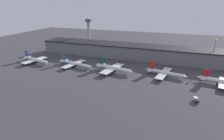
# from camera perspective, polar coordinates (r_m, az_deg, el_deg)

# --- Properties ---
(ground) EXTENTS (600.00, 600.00, 0.00)m
(ground) POSITION_cam_1_polar(r_m,az_deg,el_deg) (145.72, 3.30, -5.15)
(ground) COLOR #423F44
(terminal_building) EXTENTS (258.48, 29.13, 16.70)m
(terminal_building) POSITION_cam_1_polar(r_m,az_deg,el_deg) (216.66, 9.29, 5.77)
(terminal_building) COLOR slate
(terminal_building) RESTS_ON ground
(airplane_0) EXTENTS (44.18, 30.85, 12.21)m
(airplane_0) POSITION_cam_1_polar(r_m,az_deg,el_deg) (218.23, -23.72, 3.01)
(airplane_0) COLOR white
(airplane_0) RESTS_ON ground
(airplane_1) EXTENTS (45.88, 32.45, 12.66)m
(airplane_1) POSITION_cam_1_polar(r_m,az_deg,el_deg) (192.90, -12.00, 2.02)
(airplane_1) COLOR white
(airplane_1) RESTS_ON ground
(airplane_2) EXTENTS (43.83, 35.06, 13.08)m
(airplane_2) POSITION_cam_1_polar(r_m,az_deg,el_deg) (173.39, 0.47, 0.54)
(airplane_2) COLOR white
(airplane_2) RESTS_ON ground
(airplane_3) EXTENTS (39.34, 34.57, 12.66)m
(airplane_3) POSITION_cam_1_polar(r_m,az_deg,el_deg) (170.86, 16.89, -0.94)
(airplane_3) COLOR silver
(airplane_3) RESTS_ON ground
(service_vehicle_0) EXTENTS (3.73, 5.46, 3.03)m
(service_vehicle_0) POSITION_cam_1_polar(r_m,az_deg,el_deg) (135.69, 25.74, -8.66)
(service_vehicle_0) COLOR #282D38
(service_vehicle_0) RESTS_ON ground
(lamp_post_0) EXTENTS (1.80, 1.80, 23.83)m
(lamp_post_0) POSITION_cam_1_polar(r_m,az_deg,el_deg) (239.40, -9.67, 8.88)
(lamp_post_0) COLOR slate
(lamp_post_0) RESTS_ON ground
(lamp_post_1) EXTENTS (1.80, 1.80, 29.32)m
(lamp_post_1) POSITION_cam_1_polar(r_m,az_deg,el_deg) (214.36, 30.35, 5.74)
(lamp_post_1) COLOR slate
(lamp_post_1) RESTS_ON ground
(control_tower) EXTENTS (9.00, 9.00, 45.15)m
(control_tower) POSITION_cam_1_polar(r_m,az_deg,el_deg) (270.98, -7.63, 12.71)
(control_tower) COLOR #99999E
(control_tower) RESTS_ON ground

